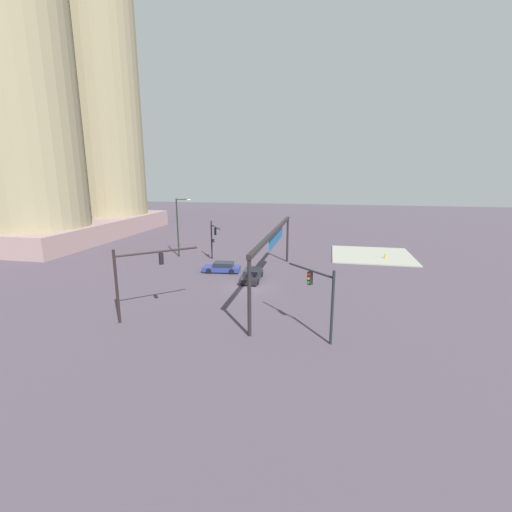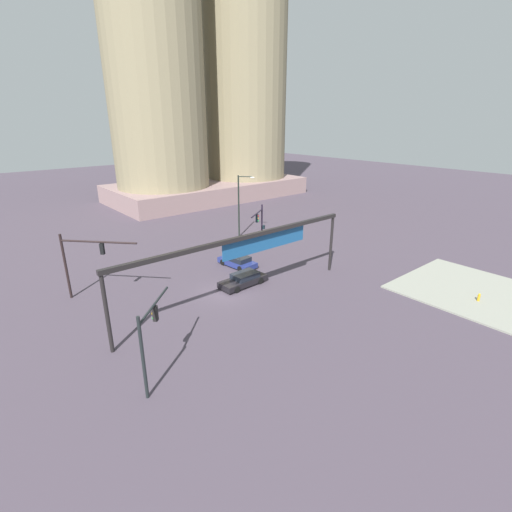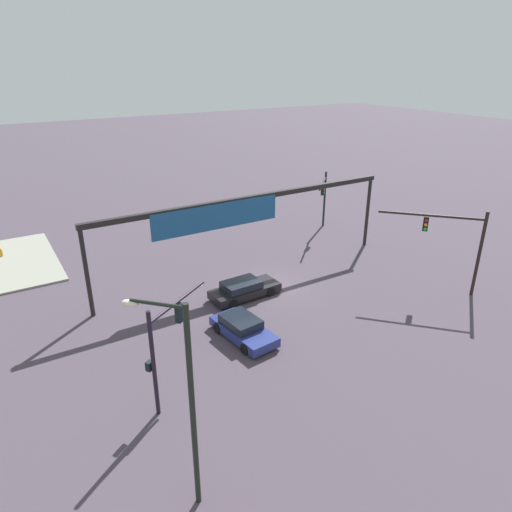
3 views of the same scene
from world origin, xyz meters
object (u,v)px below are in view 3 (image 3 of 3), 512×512
Objects in this scene: sedan_car_approaching at (244,289)px; traffic_signal_cross_street at (455,237)px; sedan_car_waiting_far at (243,328)px; traffic_signal_opposite_side at (164,339)px; fire_hydrant_on_curb at (1,252)px; streetlamp_curved_arm at (185,396)px; traffic_signal_near_corner at (324,193)px.

traffic_signal_cross_street is at bearing -30.51° from sedan_car_approaching.
sedan_car_waiting_far is (14.82, -2.36, -3.45)m from traffic_signal_cross_street.
sedan_car_approaching is at bearing 7.88° from traffic_signal_opposite_side.
sedan_car_waiting_far is at bearing -6.03° from traffic_signal_opposite_side.
traffic_signal_opposite_side is 7.48× the size of fire_hydrant_on_curb.
traffic_signal_opposite_side is at bearing -56.84° from streetlamp_curved_arm.
streetlamp_curved_arm is 11.54× the size of fire_hydrant_on_curb.
traffic_signal_cross_street is 14.37m from sedan_car_approaching.
sedan_car_waiting_far is at bearing 37.88° from traffic_signal_cross_street.
traffic_signal_cross_street reaches higher than traffic_signal_near_corner.
traffic_signal_near_corner is 7.40× the size of fire_hydrant_on_curb.
traffic_signal_opposite_side is 1.10× the size of sedan_car_approaching.
sedan_car_approaching is 20.81m from fire_hydrant_on_curb.
traffic_signal_opposite_side is 0.90× the size of traffic_signal_cross_street.
traffic_signal_opposite_side is 20.46m from traffic_signal_cross_street.
traffic_signal_opposite_side is at bearing 48.41° from traffic_signal_cross_street.
traffic_signal_cross_street reaches higher than sedan_car_approaching.
traffic_signal_cross_street is 15.40m from sedan_car_waiting_far.
traffic_signal_opposite_side is 0.65× the size of streetlamp_curved_arm.
streetlamp_curved_arm is (21.72, 5.97, 0.70)m from traffic_signal_cross_street.
sedan_car_waiting_far is at bearing 118.30° from fire_hydrant_on_curb.
streetlamp_curved_arm is at bearing 97.89° from fire_hydrant_on_curb.
traffic_signal_opposite_side reaches higher than sedan_car_approaching.
fire_hydrant_on_curb is (13.37, -15.95, -0.09)m from sedan_car_approaching.
sedan_car_waiting_far is at bearing -6.66° from traffic_signal_near_corner.
sedan_car_approaching reaches higher than fire_hydrant_on_curb.
traffic_signal_cross_street is at bearing -118.24° from streetlamp_curved_arm.
traffic_signal_opposite_side is at bearing 102.79° from fire_hydrant_on_curb.
fire_hydrant_on_curb is at bearing 127.60° from sedan_car_approaching.
fire_hydrant_on_curb is at bearing -157.86° from sedan_car_waiting_far.
streetlamp_curved_arm is (1.28, 5.45, 1.30)m from traffic_signal_opposite_side.
sedan_car_approaching is (12.30, -6.57, -3.45)m from traffic_signal_cross_street.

